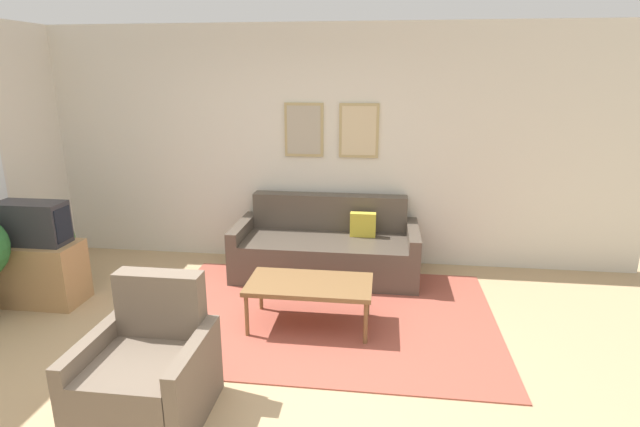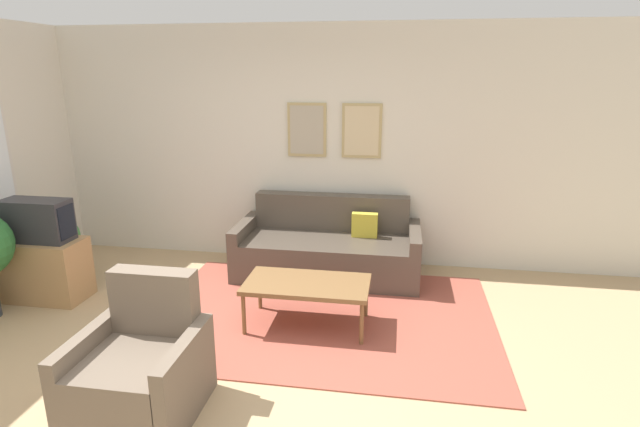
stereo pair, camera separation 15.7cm
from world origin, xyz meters
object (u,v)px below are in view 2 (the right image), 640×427
object	(u,v)px
coffee_table	(307,286)
tv	(37,220)
couch	(328,249)
armchair	(141,370)

from	to	relation	value
coffee_table	tv	world-z (taller)	tv
couch	tv	bearing A→B (deg)	-158.09
coffee_table	armchair	size ratio (longest dim) A/B	1.21
coffee_table	tv	xyz separation A→B (m)	(-2.67, 0.15, 0.43)
couch	tv	size ratio (longest dim) A/B	3.08
couch	tv	distance (m)	2.93
couch	armchair	distance (m)	2.67
couch	coffee_table	size ratio (longest dim) A/B	1.84
couch	armchair	bearing A→B (deg)	-109.12
couch	tv	world-z (taller)	tv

